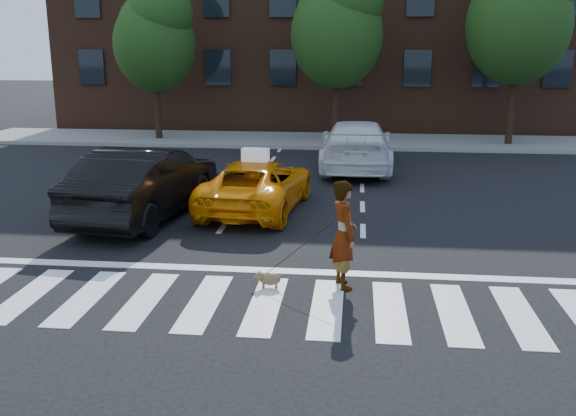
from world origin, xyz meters
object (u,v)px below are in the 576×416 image
at_px(taxi, 257,185).
at_px(black_sedan, 145,183).
at_px(tree_right, 520,12).
at_px(dog, 268,279).
at_px(woman, 344,235).
at_px(tree_left, 155,34).
at_px(white_suv, 356,145).
at_px(tree_mid, 338,23).

relative_size(taxi, black_sedan, 0.89).
xyz_separation_m(tree_right, dog, (-7.59, -16.26, -5.09)).
height_order(woman, dog, woman).
distance_m(tree_left, woman, 18.35).
bearing_deg(taxi, dog, 106.59).
distance_m(tree_right, black_sedan, 16.94).
bearing_deg(white_suv, tree_right, -138.77).
bearing_deg(white_suv, taxi, 66.56).
distance_m(taxi, white_suv, 6.15).
xyz_separation_m(tree_mid, white_suv, (0.87, -5.36, -4.03)).
height_order(tree_mid, tree_right, tree_right).
xyz_separation_m(tree_left, dog, (6.91, -16.26, -4.27)).
bearing_deg(tree_right, woman, -111.46).
bearing_deg(taxi, tree_mid, -92.33).
height_order(tree_right, white_suv, tree_right).
xyz_separation_m(taxi, woman, (2.28, -5.05, 0.30)).
xyz_separation_m(black_sedan, white_suv, (5.01, 6.61, -0.04)).
height_order(tree_right, black_sedan, tree_right).
bearing_deg(taxi, white_suv, -107.64).
distance_m(tree_left, black_sedan, 12.94).
relative_size(taxi, white_suv, 0.82).
height_order(tree_right, woman, tree_right).
distance_m(black_sedan, woman, 6.32).
height_order(taxi, black_sedan, black_sedan).
height_order(black_sedan, dog, black_sedan).
distance_m(taxi, woman, 5.55).
bearing_deg(taxi, black_sedan, 26.92).
bearing_deg(tree_mid, black_sedan, -109.08).
xyz_separation_m(tree_left, tree_mid, (7.50, -0.00, 0.41)).
bearing_deg(woman, tree_right, -40.93).
distance_m(black_sedan, white_suv, 8.30).
height_order(tree_left, tree_right, tree_right).
bearing_deg(black_sedan, dog, 137.12).
xyz_separation_m(black_sedan, dog, (3.55, -4.28, -0.69)).
bearing_deg(black_sedan, tree_left, -66.84).
bearing_deg(tree_mid, woman, -87.52).
bearing_deg(white_suv, tree_mid, -80.72).
relative_size(tree_left, taxi, 1.40).
xyz_separation_m(tree_mid, black_sedan, (-4.14, -11.97, -3.99)).
xyz_separation_m(tree_right, white_suv, (-6.13, -5.36, -4.44)).
distance_m(tree_right, dog, 18.65).
bearing_deg(tree_right, dog, -115.04).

